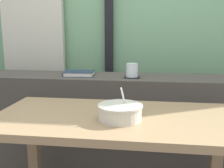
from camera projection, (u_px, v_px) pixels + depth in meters
name	position (u px, v px, depth m)	size (l,w,h in m)	color
curtain_left_panel	(32.00, 15.00, 2.34)	(0.56, 0.06, 2.50)	beige
window_divider_post	(109.00, 8.00, 2.27)	(0.07, 0.05, 2.60)	black
dark_console_ledge	(113.00, 131.00, 1.90)	(2.80, 0.36, 0.81)	#423D38
breakfast_table	(116.00, 140.00, 1.28)	(1.16, 0.58, 0.72)	#826849
coaster_square	(132.00, 77.00, 1.76)	(0.10, 0.10, 0.01)	black
juice_glass	(132.00, 71.00, 1.75)	(0.08, 0.08, 0.09)	white
closed_book	(79.00, 73.00, 1.84)	(0.21, 0.16, 0.03)	#1E2D47
soup_bowl	(120.00, 112.00, 1.19)	(0.20, 0.20, 0.15)	beige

